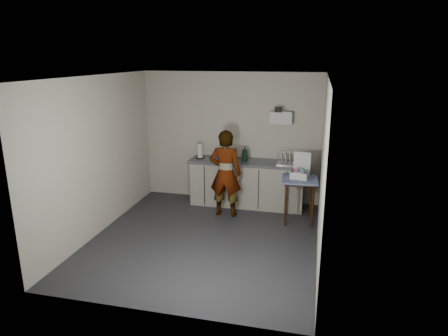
% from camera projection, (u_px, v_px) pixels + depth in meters
% --- Properties ---
extents(ground, '(4.00, 4.00, 0.00)m').
position_uv_depth(ground, '(204.00, 239.00, 6.54)').
color(ground, '#29292E').
rests_on(ground, ground).
extents(wall_back, '(3.60, 0.02, 2.60)m').
position_uv_depth(wall_back, '(231.00, 138.00, 8.05)').
color(wall_back, beige).
rests_on(wall_back, ground).
extents(wall_right, '(0.02, 4.00, 2.60)m').
position_uv_depth(wall_right, '(322.00, 170.00, 5.79)').
color(wall_right, beige).
rests_on(wall_right, ground).
extents(wall_left, '(0.02, 4.00, 2.60)m').
position_uv_depth(wall_left, '(99.00, 156.00, 6.58)').
color(wall_left, beige).
rests_on(wall_left, ground).
extents(ceiling, '(3.60, 4.00, 0.01)m').
position_uv_depth(ceiling, '(202.00, 77.00, 5.83)').
color(ceiling, white).
rests_on(ceiling, wall_back).
extents(kitchen_counter, '(2.24, 0.62, 0.91)m').
position_uv_depth(kitchen_counter, '(247.00, 184.00, 7.92)').
color(kitchen_counter, black).
rests_on(kitchen_counter, ground).
extents(wall_shelf, '(0.42, 0.18, 0.37)m').
position_uv_depth(wall_shelf, '(281.00, 118.00, 7.64)').
color(wall_shelf, white).
rests_on(wall_shelf, ground).
extents(side_table, '(0.67, 0.67, 0.81)m').
position_uv_depth(side_table, '(300.00, 184.00, 7.05)').
color(side_table, '#371C0C').
rests_on(side_table, ground).
extents(standing_man, '(0.59, 0.39, 1.62)m').
position_uv_depth(standing_man, '(225.00, 174.00, 7.31)').
color(standing_man, '#B2A593').
rests_on(standing_man, ground).
extents(soap_bottle, '(0.17, 0.17, 0.31)m').
position_uv_depth(soap_bottle, '(245.00, 154.00, 7.72)').
color(soap_bottle, black).
rests_on(soap_bottle, kitchen_counter).
extents(soda_can, '(0.06, 0.06, 0.12)m').
position_uv_depth(soda_can, '(246.00, 158.00, 7.77)').
color(soda_can, red).
rests_on(soda_can, kitchen_counter).
extents(dark_bottle, '(0.06, 0.06, 0.22)m').
position_uv_depth(dark_bottle, '(235.00, 154.00, 7.87)').
color(dark_bottle, black).
rests_on(dark_bottle, kitchen_counter).
extents(paper_towel, '(0.17, 0.17, 0.30)m').
position_uv_depth(paper_towel, '(200.00, 151.00, 7.97)').
color(paper_towel, black).
rests_on(paper_towel, kitchen_counter).
extents(dish_rack, '(0.38, 0.28, 0.26)m').
position_uv_depth(dish_rack, '(287.00, 161.00, 7.56)').
color(dish_rack, silver).
rests_on(dish_rack, kitchen_counter).
extents(bakery_box, '(0.35, 0.36, 0.43)m').
position_uv_depth(bakery_box, '(300.00, 172.00, 7.06)').
color(bakery_box, white).
rests_on(bakery_box, side_table).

